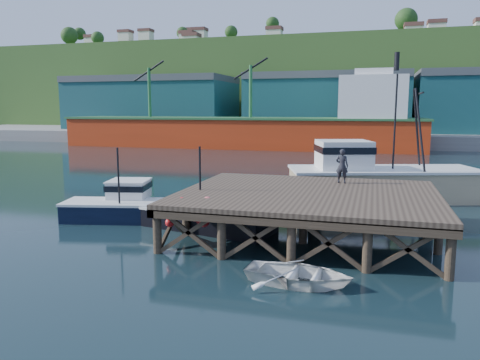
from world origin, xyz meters
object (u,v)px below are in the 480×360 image
(boat_navy, at_px, (125,205))
(trawler, at_px, (379,174))
(dinghy, at_px, (299,274))
(boat_black, at_px, (211,213))
(dockworker, at_px, (342,166))

(boat_navy, bearing_deg, trawler, 23.36)
(dinghy, bearing_deg, boat_navy, 61.60)
(boat_navy, relative_size, boat_black, 0.94)
(trawler, height_order, dockworker, trawler)
(boat_black, height_order, trawler, trawler)
(trawler, distance_m, dockworker, 7.52)
(trawler, xyz_separation_m, dockworker, (-2.02, -7.12, 1.34))
(trawler, relative_size, dockworker, 7.17)
(trawler, distance_m, dinghy, 17.10)
(boat_navy, distance_m, dockworker, 12.00)
(boat_navy, distance_m, trawler, 16.69)
(boat_navy, xyz_separation_m, dockworker, (11.49, 2.64, 2.23))
(trawler, bearing_deg, dinghy, -116.50)
(trawler, height_order, dinghy, trawler)
(boat_navy, relative_size, dockworker, 3.73)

